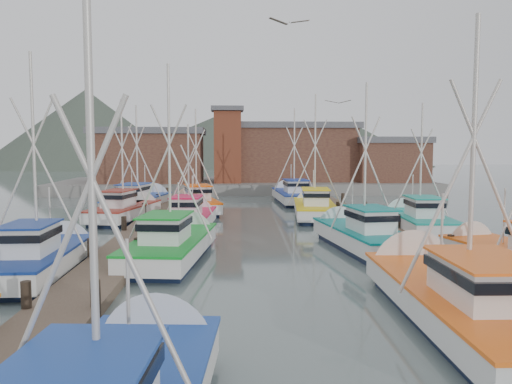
{
  "coord_description": "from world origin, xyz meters",
  "views": [
    {
      "loc": [
        -2.1,
        -23.68,
        5.08
      ],
      "look_at": [
        -0.43,
        4.62,
        2.6
      ],
      "focal_mm": 35.0,
      "sensor_mm": 36.0,
      "label": 1
    }
  ],
  "objects": [
    {
      "name": "gull_near",
      "position": [
        0.22,
        -5.05,
        9.7
      ],
      "size": [
        1.54,
        0.66,
        0.24
      ],
      "rotation": [
        0.0,
        0.0,
        0.4
      ],
      "color": "gray",
      "rests_on": "ground"
    },
    {
      "name": "boat_5",
      "position": [
        4.62,
        1.13,
        0.68
      ],
      "size": [
        3.69,
        8.9,
        8.98
      ],
      "rotation": [
        0.0,
        0.0,
        0.12
      ],
      "color": "#0F1933",
      "rests_on": "ground"
    },
    {
      "name": "dock_left",
      "position": [
        -7.0,
        4.04,
        0.21
      ],
      "size": [
        2.3,
        46.0,
        1.5
      ],
      "color": "#4F3C31",
      "rests_on": "ground"
    },
    {
      "name": "shed_center",
      "position": [
        6.0,
        37.0,
        4.69
      ],
      "size": [
        14.84,
        9.54,
        6.9
      ],
      "color": "brown",
      "rests_on": "quay"
    },
    {
      "name": "dock_right",
      "position": [
        7.0,
        4.04,
        0.21
      ],
      "size": [
        2.3,
        46.0,
        1.5
      ],
      "color": "#4F3C31",
      "rests_on": "ground"
    },
    {
      "name": "gull_far",
      "position": [
        4.39,
        5.37,
        7.77
      ],
      "size": [
        1.55,
        0.66,
        0.24
      ],
      "rotation": [
        0.0,
        0.0,
        -0.32
      ],
      "color": "gray",
      "rests_on": "ground"
    },
    {
      "name": "boat_13",
      "position": [
        4.1,
        22.83,
        0.68
      ],
      "size": [
        3.9,
        9.78,
        9.63
      ],
      "rotation": [
        0.0,
        0.0,
        0.03
      ],
      "color": "#0F1933",
      "rests_on": "ground"
    },
    {
      "name": "shed_left",
      "position": [
        -11.0,
        35.0,
        4.34
      ],
      "size": [
        12.72,
        8.48,
        6.2
      ],
      "color": "brown",
      "rests_on": "quay"
    },
    {
      "name": "ground",
      "position": [
        0.0,
        0.0,
        0.0
      ],
      "size": [
        260.0,
        260.0,
        0.0
      ],
      "primitive_type": "plane",
      "color": "#516160",
      "rests_on": "ground"
    },
    {
      "name": "boat_8",
      "position": [
        -4.35,
        7.2,
        0.68
      ],
      "size": [
        3.16,
        8.34,
        7.17
      ],
      "rotation": [
        0.0,
        0.0,
        -0.08
      ],
      "color": "#0F1933",
      "rests_on": "ground"
    },
    {
      "name": "boat_6",
      "position": [
        -9.55,
        -3.25,
        0.69
      ],
      "size": [
        3.79,
        8.35,
        9.42
      ],
      "rotation": [
        0.0,
        0.0,
        0.01
      ],
      "color": "#0F1933",
      "rests_on": "ground"
    },
    {
      "name": "boat_9",
      "position": [
        4.32,
        12.57,
        0.68
      ],
      "size": [
        3.84,
        9.18,
        9.69
      ],
      "rotation": [
        0.0,
        0.0,
        -0.11
      ],
      "color": "#0F1933",
      "rests_on": "ground"
    },
    {
      "name": "distant_hills",
      "position": [
        -12.76,
        122.59,
        0.0
      ],
      "size": [
        175.0,
        140.0,
        42.0
      ],
      "color": "#424D40",
      "rests_on": "ground"
    },
    {
      "name": "shed_right",
      "position": [
        17.0,
        34.0,
        3.84
      ],
      "size": [
        8.48,
        6.36,
        5.2
      ],
      "color": "brown",
      "rests_on": "quay"
    },
    {
      "name": "boat_12",
      "position": [
        -4.64,
        16.35,
        0.68
      ],
      "size": [
        4.38,
        9.13,
        8.9
      ],
      "rotation": [
        0.0,
        0.0,
        0.2
      ],
      "color": "#0F1933",
      "rests_on": "ground"
    },
    {
      "name": "boat_11",
      "position": [
        9.53,
        6.08,
        0.68
      ],
      "size": [
        3.43,
        8.61,
        8.46
      ],
      "rotation": [
        0.0,
        0.0,
        -0.08
      ],
      "color": "#0F1933",
      "rests_on": "ground"
    },
    {
      "name": "boat_4",
      "position": [
        -4.53,
        -0.79,
        0.68
      ],
      "size": [
        3.87,
        9.24,
        9.51
      ],
      "rotation": [
        0.0,
        0.0,
        -0.13
      ],
      "color": "#0F1933",
      "rests_on": "ground"
    },
    {
      "name": "boat_14",
      "position": [
        -9.3,
        18.43,
        0.69
      ],
      "size": [
        4.57,
        10.05,
        9.47
      ],
      "rotation": [
        0.0,
        0.0,
        -0.17
      ],
      "color": "#0F1933",
      "rests_on": "ground"
    },
    {
      "name": "quay",
      "position": [
        0.0,
        37.0,
        0.6
      ],
      "size": [
        44.0,
        16.0,
        1.2
      ],
      "primitive_type": "cube",
      "color": "slate",
      "rests_on": "ground"
    },
    {
      "name": "boat_1",
      "position": [
        4.67,
        -9.55,
        0.68
      ],
      "size": [
        3.97,
        10.51,
        9.66
      ],
      "rotation": [
        0.0,
        0.0,
        -0.03
      ],
      "color": "#0F1933",
      "rests_on": "ground"
    },
    {
      "name": "boat_10",
      "position": [
        -9.19,
        12.0,
        0.68
      ],
      "size": [
        4.22,
        8.85,
        9.13
      ],
      "rotation": [
        0.0,
        0.0,
        -0.2
      ],
      "color": "#0F1933",
      "rests_on": "ground"
    },
    {
      "name": "lookout_tower",
      "position": [
        -2.0,
        33.0,
        5.55
      ],
      "size": [
        3.6,
        3.6,
        8.5
      ],
      "color": "brown",
      "rests_on": "quay"
    }
  ]
}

